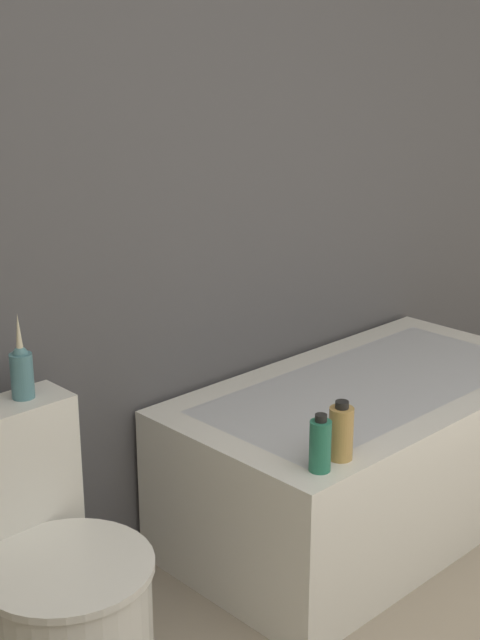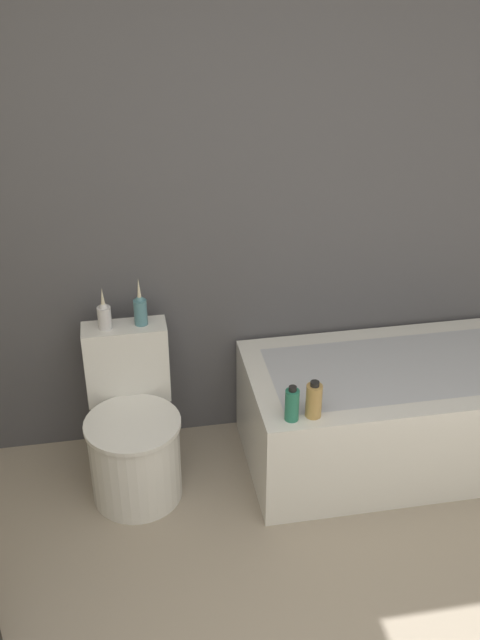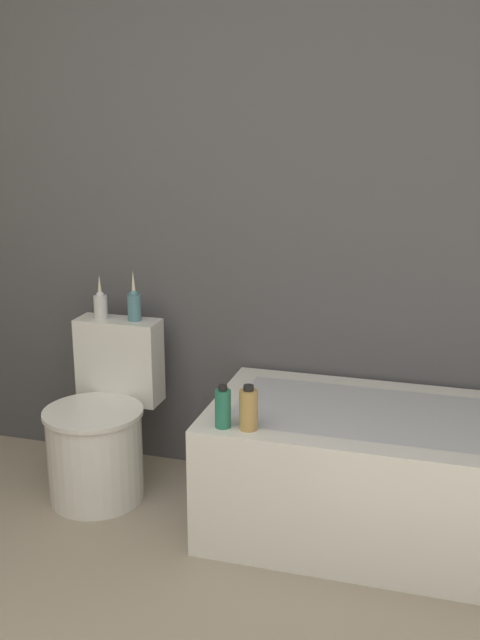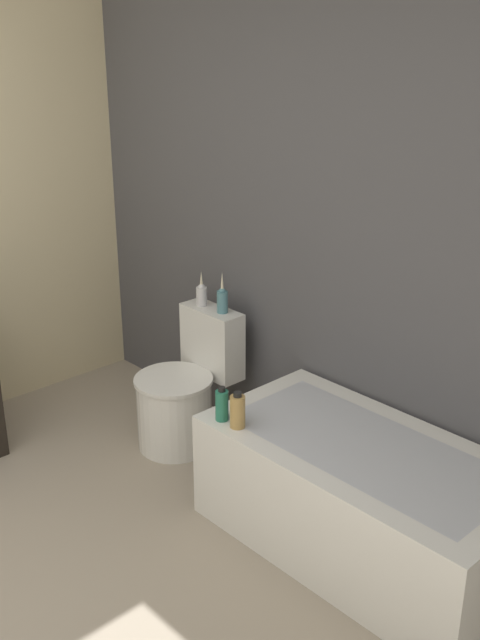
% 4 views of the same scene
% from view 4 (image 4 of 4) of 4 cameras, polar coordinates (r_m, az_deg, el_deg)
% --- Properties ---
extents(wall_back_tiled, '(6.40, 0.06, 2.60)m').
position_cam_4_polar(wall_back_tiled, '(3.81, 4.15, 7.71)').
color(wall_back_tiled, '#4C4C51').
rests_on(wall_back_tiled, ground_plane).
extents(bathtub, '(1.44, 0.75, 0.52)m').
position_cam_4_polar(bathtub, '(3.44, 9.28, -13.18)').
color(bathtub, white).
rests_on(bathtub, ground).
extents(toilet, '(0.43, 0.58, 0.75)m').
position_cam_4_polar(toilet, '(4.20, -4.31, -5.68)').
color(toilet, white).
rests_on(toilet, ground).
extents(vase_gold, '(0.06, 0.06, 0.20)m').
position_cam_4_polar(vase_gold, '(4.17, -2.94, 2.01)').
color(vase_gold, silver).
rests_on(vase_gold, toilet).
extents(vase_silver, '(0.06, 0.06, 0.23)m').
position_cam_4_polar(vase_silver, '(4.06, -1.36, 1.61)').
color(vase_silver, teal).
rests_on(vase_silver, toilet).
extents(shampoo_bottle_tall, '(0.06, 0.06, 0.17)m').
position_cam_4_polar(shampoo_bottle_tall, '(3.43, -1.39, -6.48)').
color(shampoo_bottle_tall, '#267259').
rests_on(shampoo_bottle_tall, bathtub).
extents(shampoo_bottle_short, '(0.07, 0.07, 0.17)m').
position_cam_4_polar(shampoo_bottle_short, '(3.37, -0.19, -6.95)').
color(shampoo_bottle_short, tan).
rests_on(shampoo_bottle_short, bathtub).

